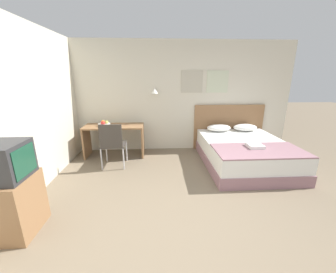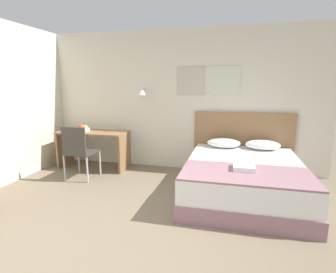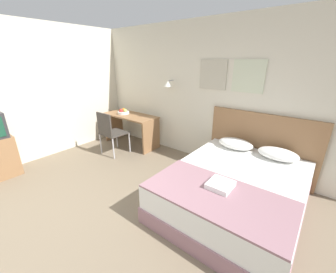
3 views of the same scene
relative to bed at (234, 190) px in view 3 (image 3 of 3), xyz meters
The scene contains 11 objects.
ground_plane 2.33m from the bed, 125.27° to the right, with size 24.00×24.00×0.00m, color #756651.
wall_back 2.04m from the bed, 139.75° to the left, with size 5.69×0.31×2.65m.
bed is the anchor object (origin of this frame).
headboard 1.11m from the bed, 90.00° to the left, with size 1.78×0.06×1.14m.
pillow_left 0.94m from the bed, 112.25° to the left, with size 0.58×0.36×0.16m.
pillow_right 0.94m from the bed, 67.75° to the left, with size 0.58×0.36×0.16m.
throw_blanket 0.66m from the bed, 90.00° to the right, with size 1.61×0.83×0.02m.
folded_towel_near_foot 0.56m from the bed, 92.71° to the right, with size 0.27×0.29×0.06m.
desk 2.93m from the bed, 166.23° to the left, with size 1.35×0.58×0.74m.
desk_chair 2.76m from the bed, behind, with size 0.48×0.48×0.94m.
fruit_bowl 3.16m from the bed, 167.64° to the left, with size 0.27×0.27×0.13m.
Camera 3 is at (2.10, -0.56, 1.96)m, focal length 22.00 mm.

